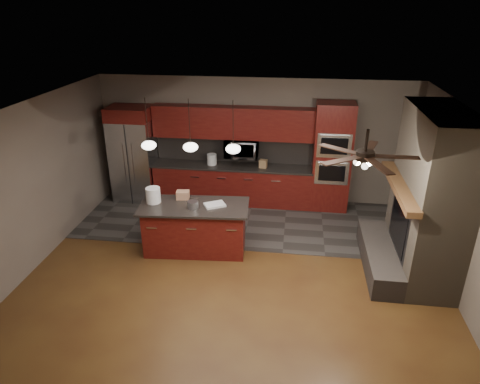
% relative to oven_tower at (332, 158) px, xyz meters
% --- Properties ---
extents(ground, '(7.00, 7.00, 0.00)m').
position_rel_oven_tower_xyz_m(ground, '(-1.70, -2.69, -1.19)').
color(ground, brown).
rests_on(ground, ground).
extents(ceiling, '(7.00, 6.00, 0.02)m').
position_rel_oven_tower_xyz_m(ceiling, '(-1.70, -2.69, 1.61)').
color(ceiling, white).
rests_on(ceiling, back_wall).
extents(back_wall, '(7.00, 0.02, 2.80)m').
position_rel_oven_tower_xyz_m(back_wall, '(-1.70, 0.31, 0.21)').
color(back_wall, '#685E53').
rests_on(back_wall, ground).
extents(right_wall, '(0.02, 6.00, 2.80)m').
position_rel_oven_tower_xyz_m(right_wall, '(1.80, -2.69, 0.21)').
color(right_wall, '#685E53').
rests_on(right_wall, ground).
extents(left_wall, '(0.02, 6.00, 2.80)m').
position_rel_oven_tower_xyz_m(left_wall, '(-5.20, -2.69, 0.21)').
color(left_wall, '#685E53').
rests_on(left_wall, ground).
extents(slate_tile_patch, '(7.00, 2.40, 0.01)m').
position_rel_oven_tower_xyz_m(slate_tile_patch, '(-1.70, -0.89, -1.19)').
color(slate_tile_patch, '#393633').
rests_on(slate_tile_patch, ground).
extents(fireplace_column, '(1.30, 2.10, 2.80)m').
position_rel_oven_tower_xyz_m(fireplace_column, '(1.34, -2.29, 0.11)').
color(fireplace_column, brown).
rests_on(fireplace_column, ground).
extents(back_cabinetry, '(3.59, 0.64, 2.20)m').
position_rel_oven_tower_xyz_m(back_cabinetry, '(-2.18, 0.05, -0.30)').
color(back_cabinetry, '#5F1911').
rests_on(back_cabinetry, ground).
extents(oven_tower, '(0.80, 0.63, 2.38)m').
position_rel_oven_tower_xyz_m(oven_tower, '(0.00, 0.00, 0.00)').
color(oven_tower, '#5F1911').
rests_on(oven_tower, ground).
extents(microwave, '(0.73, 0.41, 0.50)m').
position_rel_oven_tower_xyz_m(microwave, '(-1.98, 0.06, 0.11)').
color(microwave, silver).
rests_on(microwave, back_cabinetry).
extents(refrigerator, '(0.94, 0.75, 2.18)m').
position_rel_oven_tower_xyz_m(refrigerator, '(-4.44, -0.07, -0.10)').
color(refrigerator, silver).
rests_on(refrigerator, ground).
extents(kitchen_island, '(2.02, 1.03, 0.92)m').
position_rel_oven_tower_xyz_m(kitchen_island, '(-2.54, -2.16, -0.73)').
color(kitchen_island, '#5F1911').
rests_on(kitchen_island, ground).
extents(white_bucket, '(0.32, 0.32, 0.28)m').
position_rel_oven_tower_xyz_m(white_bucket, '(-3.30, -2.13, -0.13)').
color(white_bucket, white).
rests_on(white_bucket, kitchen_island).
extents(paint_can, '(0.27, 0.27, 0.13)m').
position_rel_oven_tower_xyz_m(paint_can, '(-2.54, -2.26, -0.21)').
color(paint_can, '#A5A4A9').
rests_on(paint_can, kitchen_island).
extents(paint_tray, '(0.43, 0.39, 0.04)m').
position_rel_oven_tower_xyz_m(paint_tray, '(-2.17, -2.12, -0.25)').
color(paint_tray, silver).
rests_on(paint_tray, kitchen_island).
extents(cardboard_box, '(0.26, 0.20, 0.15)m').
position_rel_oven_tower_xyz_m(cardboard_box, '(-2.81, -1.90, -0.20)').
color(cardboard_box, '#A57355').
rests_on(cardboard_box, kitchen_island).
extents(counter_bucket, '(0.27, 0.27, 0.24)m').
position_rel_oven_tower_xyz_m(counter_bucket, '(-2.64, 0.01, -0.17)').
color(counter_bucket, silver).
rests_on(counter_bucket, back_cabinetry).
extents(counter_box, '(0.19, 0.16, 0.18)m').
position_rel_oven_tower_xyz_m(counter_box, '(-1.48, -0.04, -0.20)').
color(counter_box, '#8F6F4A').
rests_on(counter_box, back_cabinetry).
extents(pendant_left, '(0.26, 0.26, 0.92)m').
position_rel_oven_tower_xyz_m(pendant_left, '(-3.35, -1.99, 0.77)').
color(pendant_left, black).
rests_on(pendant_left, ceiling).
extents(pendant_center, '(0.26, 0.26, 0.92)m').
position_rel_oven_tower_xyz_m(pendant_center, '(-2.60, -1.99, 0.77)').
color(pendant_center, black).
rests_on(pendant_center, ceiling).
extents(pendant_right, '(0.26, 0.26, 0.92)m').
position_rel_oven_tower_xyz_m(pendant_right, '(-1.85, -1.99, 0.77)').
color(pendant_right, black).
rests_on(pendant_right, ceiling).
extents(ceiling_fan, '(1.27, 1.33, 0.41)m').
position_rel_oven_tower_xyz_m(ceiling_fan, '(0.10, -3.49, 1.27)').
color(ceiling_fan, black).
rests_on(ceiling_fan, ceiling).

